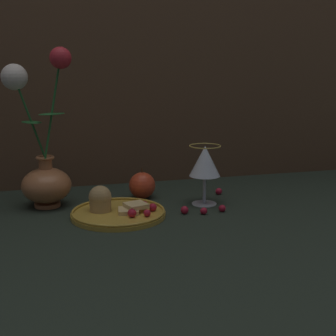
{
  "coord_description": "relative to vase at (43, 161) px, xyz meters",
  "views": [
    {
      "loc": [
        -0.2,
        -1.09,
        0.34
      ],
      "look_at": [
        0.09,
        -0.0,
        0.1
      ],
      "focal_mm": 50.0,
      "sensor_mm": 36.0,
      "label": 1
    }
  ],
  "objects": [
    {
      "name": "berry_by_glass_stem",
      "position": [
        0.46,
        -0.01,
        -0.11
      ],
      "size": [
        0.02,
        0.02,
        0.02
      ],
      "primitive_type": "sphere",
      "color": "#AD192D",
      "rests_on": "ground_plane"
    },
    {
      "name": "berry_near_plate",
      "position": [
        0.41,
        -0.16,
        -0.11
      ],
      "size": [
        0.02,
        0.02,
        0.02
      ],
      "primitive_type": "sphere",
      "color": "#AD192D",
      "rests_on": "ground_plane"
    },
    {
      "name": "wine_glass",
      "position": [
        0.39,
        -0.08,
        -0.01
      ],
      "size": [
        0.08,
        0.08,
        0.15
      ],
      "color": "silver",
      "rests_on": "ground_plane"
    },
    {
      "name": "plate_with_pastries",
      "position": [
        0.16,
        -0.12,
        -0.1
      ],
      "size": [
        0.22,
        0.22,
        0.07
      ],
      "color": "gold",
      "rests_on": "ground_plane"
    },
    {
      "name": "berry_front_center",
      "position": [
        0.36,
        -0.16,
        -0.11
      ],
      "size": [
        0.02,
        0.02,
        0.02
      ],
      "primitive_type": "sphere",
      "color": "#AD192D",
      "rests_on": "ground_plane"
    },
    {
      "name": "ground_plane",
      "position": [
        0.21,
        -0.08,
        -0.12
      ],
      "size": [
        2.4,
        2.4,
        0.0
      ],
      "primitive_type": "plane",
      "color": "#232D23",
      "rests_on": "ground"
    },
    {
      "name": "berry_under_candlestick",
      "position": [
        0.32,
        -0.15,
        -0.11
      ],
      "size": [
        0.02,
        0.02,
        0.02
      ],
      "primitive_type": "sphere",
      "color": "#AD192D",
      "rests_on": "ground_plane"
    },
    {
      "name": "apple_beside_vase",
      "position": [
        0.25,
        0.01,
        -0.08
      ],
      "size": [
        0.07,
        0.07,
        0.08
      ],
      "color": "#D14223",
      "rests_on": "ground_plane"
    },
    {
      "name": "vase",
      "position": [
        0.0,
        0.0,
        0.0
      ],
      "size": [
        0.16,
        0.12,
        0.39
      ],
      "color": "#B77042",
      "rests_on": "ground_plane"
    }
  ]
}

